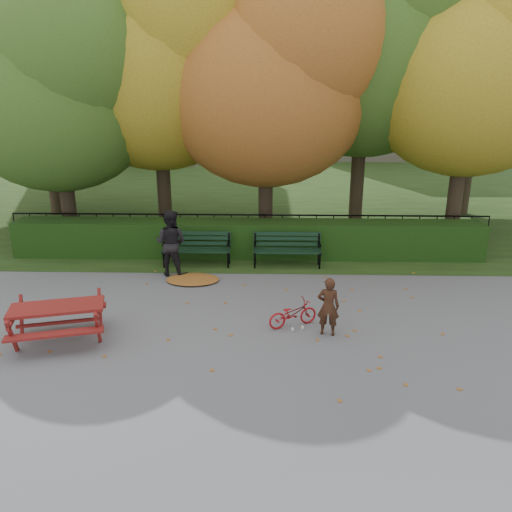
{
  "coord_description": "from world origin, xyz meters",
  "views": [
    {
      "loc": [
        0.63,
        -8.94,
        4.38
      ],
      "look_at": [
        0.34,
        1.42,
        1.0
      ],
      "focal_mm": 35.0,
      "sensor_mm": 36.0,
      "label": 1
    }
  ],
  "objects_px": {
    "tree_g": "(493,63)",
    "bench_left": "(197,246)",
    "child": "(328,306)",
    "tree_d": "(381,37)",
    "tree_e": "(487,67)",
    "adult": "(171,243)",
    "bicycle": "(293,314)",
    "picnic_table": "(57,314)",
    "bench_right": "(287,247)",
    "tree_a": "(62,88)",
    "tree_c": "(278,77)",
    "tree_f": "(45,53)",
    "tree_b": "(167,57)"
  },
  "relations": [
    {
      "from": "tree_a",
      "to": "bicycle",
      "type": "height_order",
      "value": "tree_a"
    },
    {
      "from": "picnic_table",
      "to": "child",
      "type": "xyz_separation_m",
      "value": [
        4.99,
        0.41,
        0.03
      ]
    },
    {
      "from": "tree_a",
      "to": "picnic_table",
      "type": "height_order",
      "value": "tree_a"
    },
    {
      "from": "tree_e",
      "to": "bicycle",
      "type": "xyz_separation_m",
      "value": [
        -5.42,
        -5.74,
        -4.81
      ]
    },
    {
      "from": "tree_b",
      "to": "child",
      "type": "relative_size",
      "value": 7.65
    },
    {
      "from": "tree_c",
      "to": "bench_right",
      "type": "relative_size",
      "value": 4.44
    },
    {
      "from": "bench_left",
      "to": "child",
      "type": "relative_size",
      "value": 1.57
    },
    {
      "from": "tree_g",
      "to": "child",
      "type": "bearing_deg",
      "value": -123.21
    },
    {
      "from": "tree_b",
      "to": "tree_g",
      "type": "xyz_separation_m",
      "value": [
        10.78,
        3.02,
        -0.03
      ]
    },
    {
      "from": "tree_d",
      "to": "adult",
      "type": "relative_size",
      "value": 5.71
    },
    {
      "from": "tree_g",
      "to": "bench_right",
      "type": "relative_size",
      "value": 4.75
    },
    {
      "from": "tree_c",
      "to": "tree_d",
      "type": "bearing_deg",
      "value": 22.61
    },
    {
      "from": "tree_g",
      "to": "bench_left",
      "type": "bearing_deg",
      "value": -147.83
    },
    {
      "from": "bench_left",
      "to": "bicycle",
      "type": "bearing_deg",
      "value": -56.8
    },
    {
      "from": "tree_e",
      "to": "picnic_table",
      "type": "bearing_deg",
      "value": -146.45
    },
    {
      "from": "tree_g",
      "to": "tree_b",
      "type": "bearing_deg",
      "value": -164.37
    },
    {
      "from": "tree_f",
      "to": "picnic_table",
      "type": "bearing_deg",
      "value": -68.61
    },
    {
      "from": "tree_c",
      "to": "tree_d",
      "type": "distance_m",
      "value": 3.5
    },
    {
      "from": "tree_d",
      "to": "child",
      "type": "xyz_separation_m",
      "value": [
        -2.13,
        -7.53,
        -5.41
      ]
    },
    {
      "from": "picnic_table",
      "to": "tree_c",
      "type": "bearing_deg",
      "value": 43.11
    },
    {
      "from": "bench_left",
      "to": "child",
      "type": "height_order",
      "value": "child"
    },
    {
      "from": "child",
      "to": "tree_b",
      "type": "bearing_deg",
      "value": -50.54
    },
    {
      "from": "tree_f",
      "to": "child",
      "type": "height_order",
      "value": "tree_f"
    },
    {
      "from": "tree_d",
      "to": "picnic_table",
      "type": "xyz_separation_m",
      "value": [
        -7.12,
        -7.93,
        -5.43
      ]
    },
    {
      "from": "tree_c",
      "to": "bicycle",
      "type": "distance_m",
      "value": 7.49
    },
    {
      "from": "picnic_table",
      "to": "adult",
      "type": "relative_size",
      "value": 1.15
    },
    {
      "from": "tree_f",
      "to": "child",
      "type": "xyz_separation_m",
      "value": [
        8.88,
        -9.53,
        -5.12
      ]
    },
    {
      "from": "tree_a",
      "to": "adult",
      "type": "xyz_separation_m",
      "value": [
        3.36,
        -2.68,
        -3.68
      ]
    },
    {
      "from": "bench_left",
      "to": "adult",
      "type": "distance_m",
      "value": 1.01
    },
    {
      "from": "bench_right",
      "to": "tree_a",
      "type": "bearing_deg",
      "value": 163.39
    },
    {
      "from": "tree_g",
      "to": "child",
      "type": "height_order",
      "value": "tree_g"
    },
    {
      "from": "tree_c",
      "to": "tree_a",
      "type": "bearing_deg",
      "value": -176.35
    },
    {
      "from": "bench_left",
      "to": "tree_e",
      "type": "bearing_deg",
      "value": 14.81
    },
    {
      "from": "bench_left",
      "to": "tree_d",
      "type": "bearing_deg",
      "value": 34.26
    },
    {
      "from": "picnic_table",
      "to": "bicycle",
      "type": "height_order",
      "value": "picnic_table"
    },
    {
      "from": "bench_left",
      "to": "bench_right",
      "type": "height_order",
      "value": "same"
    },
    {
      "from": "child",
      "to": "bicycle",
      "type": "distance_m",
      "value": 0.79
    },
    {
      "from": "child",
      "to": "tree_a",
      "type": "bearing_deg",
      "value": -31.56
    },
    {
      "from": "bench_left",
      "to": "bench_right",
      "type": "xyz_separation_m",
      "value": [
        2.4,
        0.0,
        0.0
      ]
    },
    {
      "from": "tree_c",
      "to": "bench_right",
      "type": "bearing_deg",
      "value": -83.3
    },
    {
      "from": "adult",
      "to": "bicycle",
      "type": "bearing_deg",
      "value": 149.73
    },
    {
      "from": "tree_g",
      "to": "adult",
      "type": "bearing_deg",
      "value": -145.97
    },
    {
      "from": "child",
      "to": "picnic_table",
      "type": "bearing_deg",
      "value": 13.36
    },
    {
      "from": "tree_e",
      "to": "adult",
      "type": "distance_m",
      "value": 9.8
    },
    {
      "from": "child",
      "to": "bicycle",
      "type": "relative_size",
      "value": 1.12
    },
    {
      "from": "tree_d",
      "to": "tree_e",
      "type": "bearing_deg",
      "value": -28.91
    },
    {
      "from": "tree_a",
      "to": "bicycle",
      "type": "relative_size",
      "value": 7.3
    },
    {
      "from": "tree_g",
      "to": "bench_left",
      "type": "xyz_separation_m",
      "value": [
        -9.63,
        -6.06,
        -4.85
      ]
    },
    {
      "from": "bicycle",
      "to": "tree_g",
      "type": "bearing_deg",
      "value": -61.2
    },
    {
      "from": "tree_g",
      "to": "child",
      "type": "distance_m",
      "value": 12.94
    }
  ]
}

